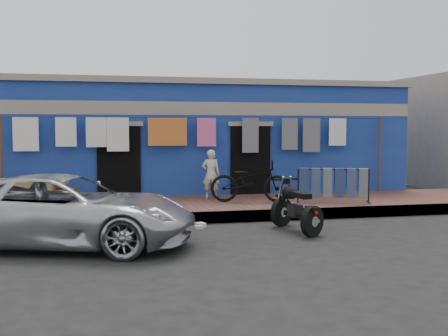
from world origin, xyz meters
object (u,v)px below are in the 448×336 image
car (65,209)px  jeans_rack (333,185)px  motorcycle (296,206)px  seated_person (211,174)px  bicycle (251,176)px  charpoy (33,192)px

car → jeans_rack: (6.10, 2.59, 0.03)m
car → motorcycle: car is taller
motorcycle → seated_person: bearing=97.7°
car → bicycle: (4.17, 3.07, 0.23)m
seated_person → motorcycle: (1.01, -3.47, -0.37)m
car → charpoy: size_ratio=2.16×
seated_person → bicycle: (0.80, -0.88, -0.00)m
bicycle → jeans_rack: size_ratio=1.08×
bicycle → charpoy: bearing=101.3°
seated_person → bicycle: 1.19m
bicycle → jeans_rack: bearing=-86.9°
bicycle → motorcycle: (0.21, -2.60, -0.36)m
car → bicycle: bearing=-35.5°
bicycle → jeans_rack: (1.93, -0.48, -0.20)m
car → jeans_rack: size_ratio=2.56×
car → motorcycle: 4.41m
motorcycle → bicycle: bearing=86.1°
car → charpoy: car is taller
charpoy → jeans_rack: jeans_rack is taller
motorcycle → charpoy: bearing=141.1°
charpoy → seated_person: bearing=5.0°
seated_person → motorcycle: size_ratio=0.76×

